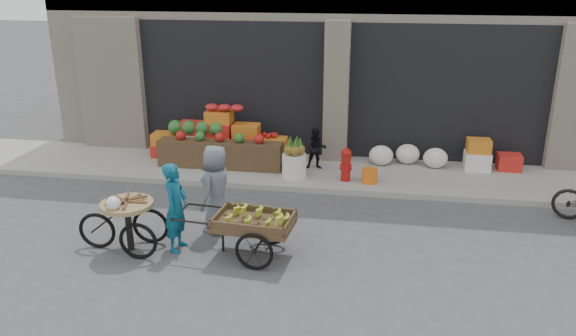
% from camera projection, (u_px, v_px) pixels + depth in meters
% --- Properties ---
extents(ground, '(80.00, 80.00, 0.00)m').
position_uv_depth(ground, '(307.00, 267.00, 8.61)').
color(ground, '#424244').
rests_on(ground, ground).
extents(sidewalk, '(18.00, 2.20, 0.12)m').
position_uv_depth(sidewalk, '(331.00, 173.00, 12.41)').
color(sidewalk, gray).
rests_on(sidewalk, ground).
extents(building, '(14.00, 6.45, 7.00)m').
position_uv_depth(building, '(347.00, 7.00, 14.96)').
color(building, beige).
rests_on(building, ground).
extents(fruit_display, '(3.10, 1.12, 1.24)m').
position_uv_depth(fruit_display, '(225.00, 138.00, 12.84)').
color(fruit_display, red).
rests_on(fruit_display, sidewalk).
extents(pineapple_bin, '(0.52, 0.52, 0.50)m').
position_uv_depth(pineapple_bin, '(294.00, 166.00, 11.95)').
color(pineapple_bin, silver).
rests_on(pineapple_bin, sidewalk).
extents(fire_hydrant, '(0.22, 0.22, 0.71)m').
position_uv_depth(fire_hydrant, '(346.00, 163.00, 11.69)').
color(fire_hydrant, '#A5140F').
rests_on(fire_hydrant, sidewalk).
extents(orange_bucket, '(0.32, 0.32, 0.30)m').
position_uv_depth(orange_bucket, '(370.00, 176.00, 11.65)').
color(orange_bucket, orange).
rests_on(orange_bucket, sidewalk).
extents(right_bay_goods, '(3.35, 0.60, 0.70)m').
position_uv_depth(right_bay_goods, '(451.00, 156.00, 12.45)').
color(right_bay_goods, silver).
rests_on(right_bay_goods, sidewalk).
extents(seated_person, '(0.51, 0.43, 0.93)m').
position_uv_depth(seated_person, '(316.00, 149.00, 12.38)').
color(seated_person, black).
rests_on(seated_person, sidewalk).
extents(banana_cart, '(2.13, 1.03, 0.86)m').
position_uv_depth(banana_cart, '(251.00, 219.00, 8.77)').
color(banana_cart, brown).
rests_on(banana_cart, ground).
extents(vendor_woman, '(0.38, 0.55, 1.47)m').
position_uv_depth(vendor_woman, '(176.00, 207.00, 8.94)').
color(vendor_woman, navy).
rests_on(vendor_woman, ground).
extents(tricycle_cart, '(1.43, 0.87, 0.95)m').
position_uv_depth(tricycle_cart, '(128.00, 218.00, 8.97)').
color(tricycle_cart, '#9E7F51').
rests_on(tricycle_cart, ground).
extents(vendor_grey, '(0.65, 0.85, 1.55)m').
position_uv_depth(vendor_grey, '(216.00, 189.00, 9.59)').
color(vendor_grey, slate).
rests_on(vendor_grey, ground).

